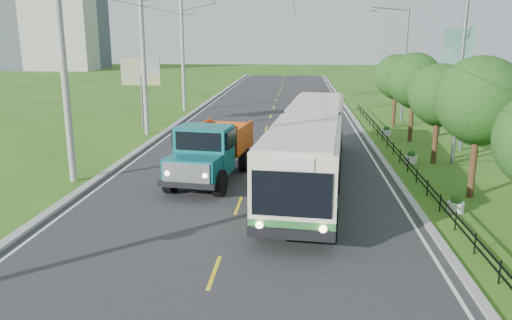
# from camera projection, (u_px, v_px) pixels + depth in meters

# --- Properties ---
(ground) EXTENTS (240.00, 240.00, 0.00)m
(ground) POSITION_uv_depth(u_px,v_px,m) (214.00, 273.00, 14.52)
(ground) COLOR #2C6217
(ground) RESTS_ON ground
(road) EXTENTS (14.00, 120.00, 0.02)m
(road) POSITION_uv_depth(u_px,v_px,m) (262.00, 139.00, 33.88)
(road) COLOR #28282B
(road) RESTS_ON ground
(curb_left) EXTENTS (0.40, 120.00, 0.15)m
(curb_left) POSITION_uv_depth(u_px,v_px,m) (159.00, 136.00, 34.44)
(curb_left) COLOR #9E9E99
(curb_left) RESTS_ON ground
(curb_right) EXTENTS (0.30, 120.00, 0.10)m
(curb_right) POSITION_uv_depth(u_px,v_px,m) (369.00, 140.00, 33.29)
(curb_right) COLOR #9E9E99
(curb_right) RESTS_ON ground
(edge_line_left) EXTENTS (0.12, 120.00, 0.00)m
(edge_line_left) POSITION_uv_depth(u_px,v_px,m) (166.00, 137.00, 34.41)
(edge_line_left) COLOR silver
(edge_line_left) RESTS_ON road
(edge_line_right) EXTENTS (0.12, 120.00, 0.00)m
(edge_line_right) POSITION_uv_depth(u_px,v_px,m) (361.00, 140.00, 33.34)
(edge_line_right) COLOR silver
(edge_line_right) RESTS_ON road
(centre_dash) EXTENTS (0.12, 2.20, 0.00)m
(centre_dash) POSITION_uv_depth(u_px,v_px,m) (214.00, 272.00, 14.51)
(centre_dash) COLOR yellow
(centre_dash) RESTS_ON road
(railing_right) EXTENTS (0.04, 40.00, 0.60)m
(railing_right) POSITION_uv_depth(u_px,v_px,m) (400.00, 157.00, 27.36)
(railing_right) COLOR black
(railing_right) RESTS_ON ground
(pole_near) EXTENTS (3.51, 0.32, 10.00)m
(pole_near) POSITION_uv_depth(u_px,v_px,m) (65.00, 73.00, 22.69)
(pole_near) COLOR gray
(pole_near) RESTS_ON ground
(pole_mid) EXTENTS (3.51, 0.32, 10.00)m
(pole_mid) POSITION_uv_depth(u_px,v_px,m) (144.00, 62.00, 34.31)
(pole_mid) COLOR gray
(pole_mid) RESTS_ON ground
(pole_far) EXTENTS (3.51, 0.32, 10.00)m
(pole_far) POSITION_uv_depth(u_px,v_px,m) (183.00, 56.00, 45.93)
(pole_far) COLOR gray
(pole_far) RESTS_ON ground
(tree_third) EXTENTS (3.60, 3.62, 6.00)m
(tree_third) POSITION_uv_depth(u_px,v_px,m) (480.00, 104.00, 20.66)
(tree_third) COLOR #382314
(tree_third) RESTS_ON ground
(tree_fourth) EXTENTS (3.24, 3.31, 5.40)m
(tree_fourth) POSITION_uv_depth(u_px,v_px,m) (439.00, 97.00, 26.57)
(tree_fourth) COLOR #382314
(tree_fourth) RESTS_ON ground
(tree_fifth) EXTENTS (3.48, 3.52, 5.80)m
(tree_fifth) POSITION_uv_depth(u_px,v_px,m) (414.00, 83.00, 32.31)
(tree_fifth) COLOR #382314
(tree_fifth) RESTS_ON ground
(tree_back) EXTENTS (3.30, 3.36, 5.50)m
(tree_back) POSITION_uv_depth(u_px,v_px,m) (396.00, 79.00, 38.17)
(tree_back) COLOR #382314
(tree_back) RESTS_ON ground
(streetlight_mid) EXTENTS (3.02, 0.20, 9.07)m
(streetlight_mid) POSITION_uv_depth(u_px,v_px,m) (458.00, 73.00, 26.05)
(streetlight_mid) COLOR slate
(streetlight_mid) RESTS_ON ground
(streetlight_far) EXTENTS (3.02, 0.20, 9.07)m
(streetlight_far) POSITION_uv_depth(u_px,v_px,m) (403.00, 61.00, 39.61)
(streetlight_far) COLOR slate
(streetlight_far) RESTS_ON ground
(planter_near) EXTENTS (0.64, 0.64, 0.67)m
(planter_near) POSITION_uv_depth(u_px,v_px,m) (456.00, 205.00, 19.57)
(planter_near) COLOR silver
(planter_near) RESTS_ON ground
(planter_mid) EXTENTS (0.64, 0.64, 0.67)m
(planter_mid) POSITION_uv_depth(u_px,v_px,m) (411.00, 158.00, 27.31)
(planter_mid) COLOR silver
(planter_mid) RESTS_ON ground
(planter_far) EXTENTS (0.64, 0.64, 0.67)m
(planter_far) POSITION_uv_depth(u_px,v_px,m) (386.00, 131.00, 35.06)
(planter_far) COLOR silver
(planter_far) RESTS_ON ground
(billboard_left) EXTENTS (3.00, 0.20, 5.20)m
(billboard_left) POSITION_uv_depth(u_px,v_px,m) (141.00, 76.00, 37.60)
(billboard_left) COLOR slate
(billboard_left) RESTS_ON ground
(billboard_right) EXTENTS (0.24, 6.00, 7.30)m
(billboard_right) POSITION_uv_depth(u_px,v_px,m) (456.00, 60.00, 31.63)
(billboard_right) COLOR slate
(billboard_right) RESTS_ON ground
(bus) EXTENTS (4.31, 17.18, 3.28)m
(bus) POSITION_uv_depth(u_px,v_px,m) (311.00, 141.00, 23.23)
(bus) COLOR #2C7033
(bus) RESTS_ON ground
(dump_truck) EXTENTS (3.45, 6.97, 2.81)m
(dump_truck) POSITION_uv_depth(u_px,v_px,m) (211.00, 148.00, 23.62)
(dump_truck) COLOR #116369
(dump_truck) RESTS_ON ground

